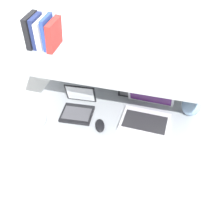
{
  "coord_description": "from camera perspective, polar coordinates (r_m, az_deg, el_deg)",
  "views": [
    {
      "loc": [
        0.3,
        -1.04,
        2.11
      ],
      "look_at": [
        -0.05,
        0.32,
        0.86
      ],
      "focal_mm": 45.0,
      "sensor_mm": 36.0,
      "label": 1
    }
  ],
  "objects": [
    {
      "name": "book_red",
      "position": [
        1.83,
        -11.73,
        12.8
      ],
      "size": [
        0.05,
        0.17,
        0.19
      ],
      "color": "#A82823",
      "rests_on": "shelf"
    },
    {
      "name": "router_box",
      "position": [
        2.12,
        3.09,
        2.2
      ],
      "size": [
        0.12,
        0.07,
        0.1
      ],
      "color": "black",
      "rests_on": "desk"
    },
    {
      "name": "book_black",
      "position": [
        1.89,
        -15.97,
        13.37
      ],
      "size": [
        0.03,
        0.16,
        0.21
      ],
      "color": "black",
      "rests_on": "shelf"
    },
    {
      "name": "desk",
      "position": [
        2.24,
        1.38,
        -9.94
      ],
      "size": [
        1.29,
        0.65,
        0.72
      ],
      "color": "#999EA3",
      "rests_on": "ground_plane"
    },
    {
      "name": "book_navy",
      "position": [
        1.87,
        -14.92,
        13.26
      ],
      "size": [
        0.03,
        0.14,
        0.2
      ],
      "color": "navy",
      "rests_on": "shelf"
    },
    {
      "name": "computer_mouse",
      "position": [
        1.89,
        -2.46,
        -5.33
      ],
      "size": [
        0.1,
        0.13,
        0.04
      ],
      "color": "black",
      "rests_on": "desk"
    },
    {
      "name": "book_white",
      "position": [
        1.86,
        -13.89,
        12.99
      ],
      "size": [
        0.03,
        0.17,
        0.19
      ],
      "color": "silver",
      "rests_on": "shelf"
    },
    {
      "name": "book_blue",
      "position": [
        1.84,
        -12.89,
        13.16
      ],
      "size": [
        0.03,
        0.14,
        0.21
      ],
      "color": "#284293",
      "rests_on": "shelf"
    },
    {
      "name": "back_riser",
      "position": [
        2.32,
        3.43,
        -0.21
      ],
      "size": [
        1.29,
        0.04,
        1.14
      ],
      "color": "silver",
      "rests_on": "ground_plane"
    },
    {
      "name": "wall_back",
      "position": [
        2.0,
        4.44,
        14.29
      ],
      "size": [
        6.0,
        0.05,
        2.4
      ],
      "color": "silver",
      "rests_on": "ground_plane"
    },
    {
      "name": "second_mouse",
      "position": [
        1.99,
        -14.04,
        -3.98
      ],
      "size": [
        0.08,
        0.12,
        0.04
      ],
      "color": "white",
      "rests_on": "desk"
    },
    {
      "name": "laptop_large",
      "position": [
        1.94,
        7.11,
        -2.74
      ],
      "size": [
        0.34,
        0.33,
        0.23
      ],
      "color": "silver",
      "rests_on": "desk"
    },
    {
      "name": "table_lamp",
      "position": [
        1.93,
        16.49,
        1.66
      ],
      "size": [
        0.19,
        0.19,
        0.35
      ],
      "color": "#7593B2",
      "rests_on": "desk"
    },
    {
      "name": "laptop_small",
      "position": [
        2.0,
        -6.89,
        -1.59
      ],
      "size": [
        0.23,
        0.25,
        0.18
      ],
      "color": "black",
      "rests_on": "desk"
    },
    {
      "name": "shelf",
      "position": [
        1.75,
        2.35,
        8.25
      ],
      "size": [
        1.29,
        0.58,
        0.03
      ],
      "color": "#999EA3",
      "rests_on": "back_riser"
    }
  ]
}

